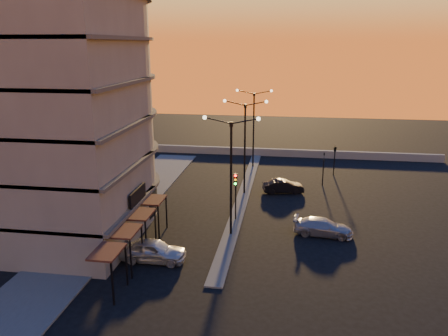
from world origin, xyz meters
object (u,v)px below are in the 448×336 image
streetlamp_mid (245,140)px  car_sedan (283,186)px  traffic_light_main (236,189)px  car_wagon (323,227)px  car_hatchback (153,250)px

streetlamp_mid → car_sedan: 6.33m
streetlamp_mid → traffic_light_main: streetlamp_mid is taller
streetlamp_mid → traffic_light_main: (0.00, -7.13, -2.70)m
car_sedan → car_wagon: bearing=-173.7°
streetlamp_mid → car_wagon: (7.23, -8.89, -4.92)m
car_hatchback → car_wagon: bearing=-62.4°
car_sedan → car_wagon: car_sedan is taller
car_hatchback → streetlamp_mid: bearing=-17.2°
traffic_light_main → car_hatchback: bearing=-121.0°
streetlamp_mid → car_hatchback: streetlamp_mid is taller
traffic_light_main → car_wagon: traffic_light_main is taller
streetlamp_mid → car_hatchback: bearing=-107.6°
car_wagon → car_sedan: bearing=25.7°
car_hatchback → car_wagon: 13.51m
streetlamp_mid → car_wagon: bearing=-50.9°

